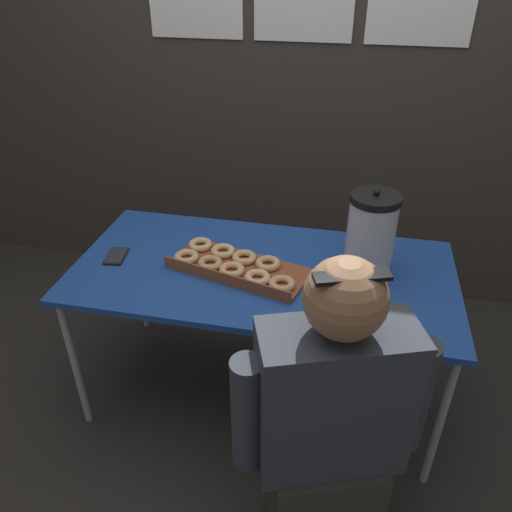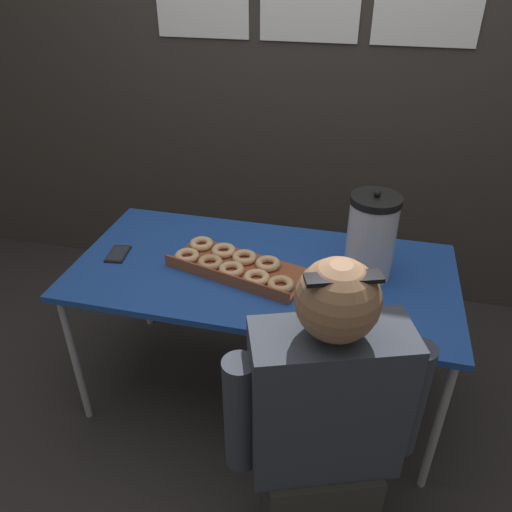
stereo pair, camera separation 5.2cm
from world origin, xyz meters
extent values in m
plane|color=#2D2B28|center=(0.00, 0.00, 0.00)|extent=(12.00, 12.00, 0.00)
cube|color=#38332D|center=(0.00, 1.04, 1.32)|extent=(6.00, 0.10, 2.65)
cube|color=#1E479E|center=(0.00, 0.00, 0.70)|extent=(1.58, 0.78, 0.03)
cylinder|color=#ADADB2|center=(-0.74, -0.34, 0.34)|extent=(0.03, 0.03, 0.68)
cylinder|color=#ADADB2|center=(0.74, -0.34, 0.34)|extent=(0.03, 0.03, 0.68)
cylinder|color=#ADADB2|center=(-0.74, 0.34, 0.34)|extent=(0.03, 0.03, 0.68)
cylinder|color=#ADADB2|center=(0.74, 0.34, 0.34)|extent=(0.03, 0.03, 0.68)
cube|color=brown|center=(-0.10, -0.03, 0.72)|extent=(0.62, 0.38, 0.02)
cube|color=brown|center=(-0.13, -0.14, 0.75)|extent=(0.56, 0.16, 0.04)
torus|color=#E7B986|center=(-0.32, -0.02, 0.74)|extent=(0.13, 0.13, 0.03)
torus|color=tan|center=(-0.21, -0.05, 0.74)|extent=(0.13, 0.13, 0.03)
torus|color=#E3B582|center=(-0.11, -0.08, 0.74)|extent=(0.11, 0.11, 0.03)
torus|color=#EDBF8C|center=(0.00, -0.11, 0.74)|extent=(0.13, 0.13, 0.03)
torus|color=tan|center=(0.10, -0.13, 0.74)|extent=(0.15, 0.15, 0.03)
torus|color=#E9BB88|center=(-0.30, 0.09, 0.74)|extent=(0.15, 0.15, 0.03)
torus|color=#E6B885|center=(-0.19, 0.06, 0.74)|extent=(0.15, 0.15, 0.03)
torus|color=#DFB17E|center=(-0.08, 0.02, 0.74)|extent=(0.15, 0.15, 0.03)
torus|color=#E1B380|center=(0.02, 0.00, 0.74)|extent=(0.14, 0.14, 0.03)
cylinder|color=silver|center=(0.42, 0.07, 0.87)|extent=(0.19, 0.19, 0.32)
cylinder|color=black|center=(0.42, 0.07, 1.05)|extent=(0.20, 0.20, 0.03)
sphere|color=black|center=(0.42, 0.07, 1.07)|extent=(0.03, 0.03, 0.03)
cylinder|color=black|center=(0.42, -0.03, 0.77)|extent=(0.02, 0.05, 0.02)
cube|color=black|center=(-0.64, -0.04, 0.72)|extent=(0.10, 0.14, 0.01)
cube|color=#2D333D|center=(-0.64, -0.04, 0.72)|extent=(0.08, 0.13, 0.00)
cube|color=#33332D|center=(0.34, -0.64, 0.22)|extent=(0.43, 0.36, 0.44)
cube|color=#333842|center=(0.34, -0.64, 0.70)|extent=(0.50, 0.35, 0.53)
sphere|color=#8E6647|center=(0.34, -0.64, 1.08)|extent=(0.23, 0.23, 0.23)
cube|color=black|center=(0.35, -0.66, 1.17)|extent=(0.20, 0.11, 0.01)
cylinder|color=#333842|center=(0.59, -0.55, 0.68)|extent=(0.10, 0.10, 0.42)
cylinder|color=#333842|center=(0.10, -0.72, 0.68)|extent=(0.10, 0.10, 0.42)
camera|label=1|loc=(0.33, -1.70, 1.86)|focal=35.00mm
camera|label=2|loc=(0.38, -1.69, 1.86)|focal=35.00mm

